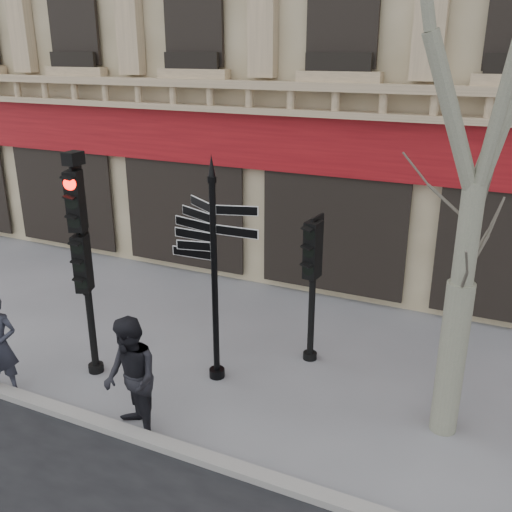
# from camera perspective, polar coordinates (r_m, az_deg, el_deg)

# --- Properties ---
(ground) EXTENTS (80.00, 80.00, 0.00)m
(ground) POSITION_cam_1_polar(r_m,az_deg,el_deg) (9.80, -1.94, -14.80)
(ground) COLOR slate
(ground) RESTS_ON ground
(kerb) EXTENTS (80.00, 0.25, 0.12)m
(kerb) POSITION_cam_1_polar(r_m,az_deg,el_deg) (8.79, -6.34, -19.12)
(kerb) COLOR gray
(kerb) RESTS_ON ground
(fingerpost) EXTENTS (1.91, 1.91, 4.04)m
(fingerpost) POSITION_cam_1_polar(r_m,az_deg,el_deg) (9.44, -4.29, 2.19)
(fingerpost) COLOR black
(fingerpost) RESTS_ON ground
(traffic_signal_main) EXTENTS (0.53, 0.46, 4.04)m
(traffic_signal_main) POSITION_cam_1_polar(r_m,az_deg,el_deg) (10.08, -17.00, 1.56)
(traffic_signal_main) COLOR black
(traffic_signal_main) RESTS_ON ground
(traffic_signal_secondary) EXTENTS (0.49, 0.38, 2.76)m
(traffic_signal_secondary) POSITION_cam_1_polar(r_m,az_deg,el_deg) (10.33, 5.74, -0.91)
(traffic_signal_secondary) COLOR black
(traffic_signal_secondary) RESTS_ON ground
(pedestrian_b) EXTENTS (1.20, 1.15, 1.95)m
(pedestrian_b) POSITION_cam_1_polar(r_m,az_deg,el_deg) (8.86, -12.41, -11.93)
(pedestrian_b) COLOR black
(pedestrian_b) RESTS_ON ground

